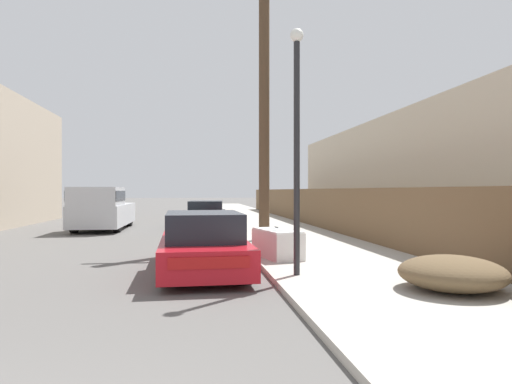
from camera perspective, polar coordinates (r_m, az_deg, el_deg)
The scene contains 10 objects.
sidewalk_curb at distance 25.88m, azimuth 0.10°, elevation -3.56°, with size 4.20×63.00×0.12m, color #ADA89E.
discarded_fridge at distance 11.21m, azimuth 2.66°, elevation -6.43°, with size 1.05×1.82×0.70m.
parked_sports_car_red at distance 9.95m, azimuth -6.67°, elevation -6.50°, with size 1.88×4.75×1.29m.
car_parked_mid at distance 22.09m, azimuth -6.25°, elevation -2.81°, with size 2.12×4.36×1.26m.
pickup_truck at distance 21.19m, azimuth -18.72°, elevation -2.01°, with size 2.06×5.54×1.89m.
utility_pole at distance 15.46m, azimuth 1.03°, elevation 11.74°, with size 1.80×0.35×9.29m.
street_lamp at distance 8.89m, azimuth 5.12°, elevation 7.46°, with size 0.26×0.26×4.75m.
brush_pile at distance 8.19m, azimuth 23.31°, elevation -9.28°, with size 1.69×1.76×0.56m.
wooden_fence at distance 22.02m, azimuth 6.68°, elevation -1.83°, with size 0.08×36.69×1.71m, color brown.
building_right_house at distance 22.23m, azimuth 21.77°, elevation 2.02°, with size 6.00×23.65×4.93m, color beige.
Camera 1 is at (1.71, -2.07, 1.75)m, focal length 32.00 mm.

